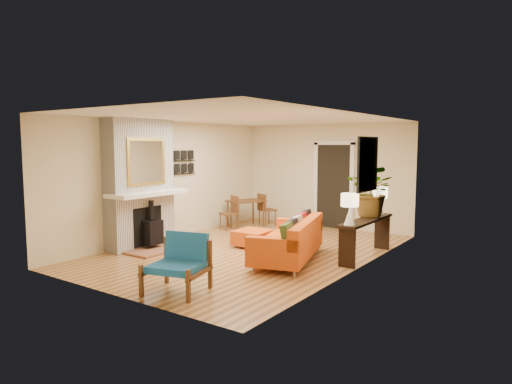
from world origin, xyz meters
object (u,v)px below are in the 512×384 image
at_px(ottoman, 253,237).
at_px(blue_chair, 180,260).
at_px(sofa, 292,241).
at_px(lamp_far, 380,197).
at_px(dining_table, 247,206).
at_px(console_table, 366,227).
at_px(lamp_near, 350,205).
at_px(houseplant, 373,191).

xyz_separation_m(ottoman, blue_chair, (0.77, -2.87, 0.24)).
xyz_separation_m(sofa, lamp_far, (1.01, 1.64, 0.70)).
xyz_separation_m(sofa, dining_table, (-2.65, 2.25, 0.18)).
relative_size(sofa, console_table, 1.22).
relative_size(sofa, blue_chair, 2.38).
bearing_deg(lamp_near, blue_chair, -119.88).
bearing_deg(lamp_near, console_table, 90.00).
xyz_separation_m(sofa, console_table, (1.01, 0.98, 0.21)).
relative_size(sofa, dining_table, 1.45).
xyz_separation_m(ottoman, houseplant, (2.23, 0.78, 1.02)).
height_order(sofa, console_table, sofa).
bearing_deg(houseplant, blue_chair, -111.86).
distance_m(ottoman, houseplant, 2.57).
distance_m(ottoman, lamp_far, 2.65).
distance_m(sofa, lamp_far, 2.05).
distance_m(ottoman, dining_table, 2.28).
xyz_separation_m(dining_table, lamp_far, (3.66, -0.61, 0.52)).
relative_size(sofa, houseplant, 2.32).
bearing_deg(sofa, blue_chair, -101.08).
bearing_deg(lamp_far, ottoman, -153.17).
height_order(lamp_near, lamp_far, same).
xyz_separation_m(dining_table, console_table, (3.66, -1.28, 0.04)).
bearing_deg(console_table, houseplant, 91.86).
distance_m(dining_table, houseplant, 3.83).
relative_size(lamp_near, houseplant, 0.55).
relative_size(dining_table, console_table, 0.84).
bearing_deg(blue_chair, dining_table, 115.36).
bearing_deg(console_table, lamp_near, -90.00).
height_order(ottoman, lamp_near, lamp_near).
relative_size(ottoman, console_table, 0.38).
xyz_separation_m(ottoman, lamp_far, (2.24, 1.13, 0.87)).
distance_m(lamp_far, houseplant, 0.39).
relative_size(lamp_far, houseplant, 0.55).
height_order(sofa, ottoman, sofa).
bearing_deg(lamp_far, console_table, -90.00).
bearing_deg(ottoman, console_table, 11.84).
height_order(console_table, lamp_near, lamp_near).
xyz_separation_m(dining_table, lamp_near, (3.66, -2.05, 0.52)).
height_order(ottoman, lamp_far, lamp_far).
bearing_deg(lamp_near, dining_table, 150.74).
bearing_deg(dining_table, sofa, -40.36).
bearing_deg(ottoman, houseplant, 19.23).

